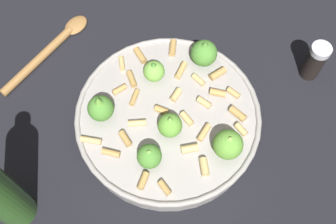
# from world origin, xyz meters

# --- Properties ---
(ground_plane) EXTENTS (2.40, 2.40, 0.00)m
(ground_plane) POSITION_xyz_m (0.00, 0.00, 0.00)
(ground_plane) COLOR black
(cooking_pan) EXTENTS (0.31, 0.31, 0.10)m
(cooking_pan) POSITION_xyz_m (-0.00, 0.00, 0.03)
(cooking_pan) COLOR #9E9993
(cooking_pan) RESTS_ON ground
(pepper_shaker) EXTENTS (0.04, 0.04, 0.08)m
(pepper_shaker) POSITION_xyz_m (-0.08, 0.27, 0.04)
(pepper_shaker) COLOR black
(pepper_shaker) RESTS_ON ground
(wooden_spoon) EXTENTS (0.18, 0.17, 0.02)m
(wooden_spoon) POSITION_xyz_m (-0.18, -0.21, 0.01)
(wooden_spoon) COLOR #9E703D
(wooden_spoon) RESTS_ON ground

